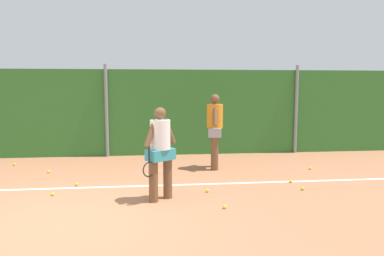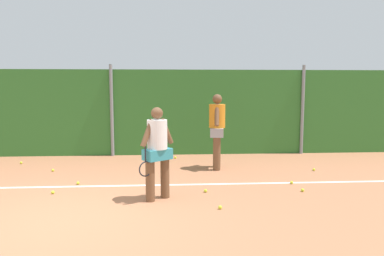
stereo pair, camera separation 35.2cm
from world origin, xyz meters
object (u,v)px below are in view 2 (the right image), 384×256
at_px(tennis_ball_13, 21,163).
at_px(tennis_ball_6, 303,190).
at_px(player_foreground_near, 157,148).
at_px(tennis_ball_7, 220,207).
at_px(tennis_ball_12, 175,157).
at_px(tennis_ball_5, 314,170).
at_px(tennis_ball_11, 53,192).
at_px(tennis_ball_8, 78,183).
at_px(tennis_ball_3, 53,170).
at_px(player_midcourt, 217,127).
at_px(tennis_ball_4, 292,182).
at_px(tennis_ball_9, 205,191).

bearing_deg(tennis_ball_13, tennis_ball_6, -24.45).
distance_m(player_foreground_near, tennis_ball_7, 1.57).
bearing_deg(tennis_ball_12, tennis_ball_13, -173.72).
distance_m(tennis_ball_5, tennis_ball_13, 7.80).
relative_size(tennis_ball_6, tennis_ball_12, 1.00).
bearing_deg(tennis_ball_13, player_foreground_near, -41.27).
bearing_deg(player_foreground_near, tennis_ball_6, 149.04).
bearing_deg(tennis_ball_6, tennis_ball_12, 125.32).
distance_m(player_foreground_near, tennis_ball_11, 2.33).
relative_size(tennis_ball_5, tennis_ball_13, 1.00).
bearing_deg(tennis_ball_7, tennis_ball_8, 148.29).
height_order(tennis_ball_3, tennis_ball_6, same).
bearing_deg(player_midcourt, player_foreground_near, -21.32).
bearing_deg(tennis_ball_7, tennis_ball_5, 44.11).
height_order(player_midcourt, tennis_ball_3, player_midcourt).
xyz_separation_m(tennis_ball_4, tennis_ball_7, (-1.78, -1.51, 0.00)).
xyz_separation_m(player_foreground_near, tennis_ball_7, (1.09, -0.62, -0.94)).
bearing_deg(tennis_ball_12, tennis_ball_11, -126.35).
relative_size(tennis_ball_7, tennis_ball_9, 1.00).
bearing_deg(tennis_ball_5, player_foreground_near, -151.89).
bearing_deg(tennis_ball_4, player_foreground_near, -162.82).
bearing_deg(tennis_ball_6, tennis_ball_4, 92.37).
xyz_separation_m(player_midcourt, tennis_ball_4, (1.43, -1.59, -1.04)).
bearing_deg(tennis_ball_9, tennis_ball_4, 14.56).
xyz_separation_m(player_midcourt, tennis_ball_13, (-5.28, 0.89, -1.04)).
xyz_separation_m(player_midcourt, tennis_ball_11, (-3.52, -2.01, -1.04)).
bearing_deg(tennis_ball_9, tennis_ball_13, 148.03).
xyz_separation_m(tennis_ball_12, tennis_ball_13, (-4.24, -0.47, 0.00)).
bearing_deg(tennis_ball_3, tennis_ball_12, 24.94).
bearing_deg(tennis_ball_6, player_midcourt, 123.74).
height_order(tennis_ball_5, tennis_ball_9, same).
bearing_deg(tennis_ball_4, tennis_ball_11, -175.20).
relative_size(tennis_ball_3, tennis_ball_8, 1.00).
relative_size(tennis_ball_5, tennis_ball_9, 1.00).
xyz_separation_m(tennis_ball_9, tennis_ball_13, (-4.78, 2.98, 0.00)).
relative_size(tennis_ball_7, tennis_ball_11, 1.00).
xyz_separation_m(tennis_ball_6, tennis_ball_7, (-1.81, -0.92, 0.00)).
height_order(tennis_ball_3, tennis_ball_13, same).
height_order(tennis_ball_8, tennis_ball_11, same).
height_order(player_foreground_near, tennis_ball_12, player_foreground_near).
distance_m(tennis_ball_11, tennis_ball_13, 3.39).
bearing_deg(tennis_ball_4, tennis_ball_6, -87.63).
height_order(tennis_ball_3, tennis_ball_9, same).
relative_size(tennis_ball_3, tennis_ball_4, 1.00).
xyz_separation_m(player_midcourt, tennis_ball_8, (-3.20, -1.34, -1.04)).
relative_size(tennis_ball_3, tennis_ball_13, 1.00).
distance_m(tennis_ball_6, tennis_ball_9, 1.96).
xyz_separation_m(player_foreground_near, tennis_ball_9, (0.94, 0.39, -0.94)).
distance_m(player_foreground_near, tennis_ball_4, 3.15).
relative_size(tennis_ball_3, tennis_ball_6, 1.00).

